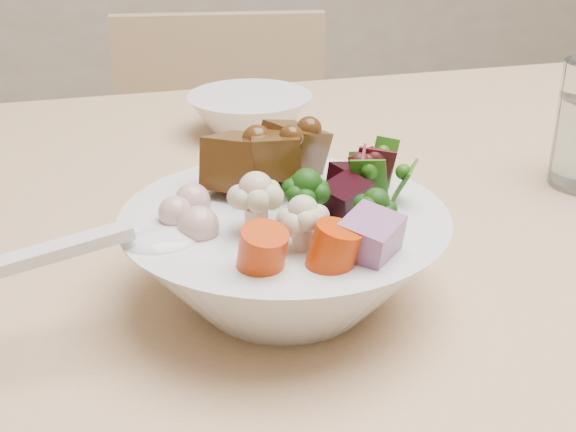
{
  "coord_description": "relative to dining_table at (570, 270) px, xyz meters",
  "views": [
    {
      "loc": [
        -0.72,
        -0.62,
        1.14
      ],
      "look_at": [
        -0.54,
        -0.1,
        0.88
      ],
      "focal_mm": 50.0,
      "sensor_mm": 36.0,
      "label": 1
    }
  ],
  "objects": [
    {
      "name": "chair_far",
      "position": [
        -0.19,
        0.73,
        -0.25
      ],
      "size": [
        0.47,
        0.47,
        0.86
      ],
      "rotation": [
        0.0,
        0.0,
        -0.22
      ],
      "color": "tan",
      "rests_on": "ground"
    },
    {
      "name": "food_bowl",
      "position": [
        -0.35,
        -0.09,
        0.13
      ],
      "size": [
        0.25,
        0.25,
        0.13
      ],
      "color": "silver",
      "rests_on": "dining_table"
    },
    {
      "name": "soup_spoon",
      "position": [
        -0.46,
        -0.11,
        0.16
      ],
      "size": [
        0.15,
        0.04,
        0.03
      ],
      "rotation": [
        0.0,
        0.0,
        0.01
      ],
      "color": "silver",
      "rests_on": "food_bowl"
    },
    {
      "name": "dining_table",
      "position": [
        0.0,
        0.0,
        0.0
      ],
      "size": [
        1.8,
        1.09,
        0.82
      ],
      "rotation": [
        0.0,
        0.0,
        -0.06
      ],
      "color": "tan",
      "rests_on": "ground"
    },
    {
      "name": "side_bowl",
      "position": [
        -0.26,
        0.29,
        0.11
      ],
      "size": [
        0.15,
        0.15,
        0.05
      ],
      "primitive_type": null,
      "color": "silver",
      "rests_on": "dining_table"
    }
  ]
}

